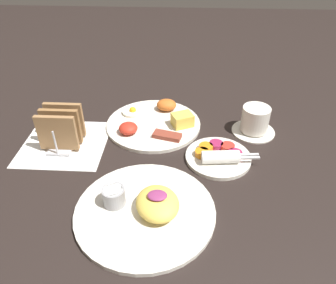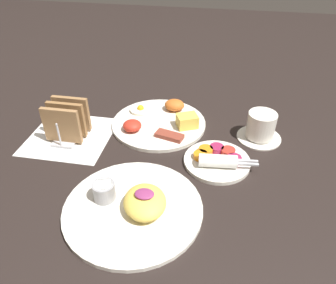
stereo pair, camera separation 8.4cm
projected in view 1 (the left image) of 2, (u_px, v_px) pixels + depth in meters
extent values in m
plane|color=black|center=(135.00, 156.00, 0.84)|extent=(3.00, 3.00, 0.00)
cube|color=white|center=(65.00, 143.00, 0.88)|extent=(0.22, 0.22, 0.00)
cylinder|color=silver|center=(154.00, 124.00, 0.95)|extent=(0.27, 0.27, 0.01)
cube|color=#E5C64C|center=(182.00, 120.00, 0.93)|extent=(0.07, 0.06, 0.04)
ellipsoid|color=#C66023|center=(167.00, 105.00, 1.00)|extent=(0.06, 0.05, 0.03)
cylinder|color=#F4EACC|center=(133.00, 112.00, 0.99)|extent=(0.06, 0.06, 0.01)
sphere|color=yellow|center=(133.00, 110.00, 0.99)|extent=(0.02, 0.02, 0.02)
ellipsoid|color=red|center=(128.00, 128.00, 0.90)|extent=(0.05, 0.05, 0.03)
cube|color=brown|center=(167.00, 136.00, 0.89)|extent=(0.08, 0.05, 0.01)
cylinder|color=silver|center=(218.00, 158.00, 0.82)|extent=(0.17, 0.17, 0.01)
cylinder|color=#99234C|center=(235.00, 154.00, 0.82)|extent=(0.04, 0.04, 0.01)
cylinder|color=red|center=(228.00, 147.00, 0.84)|extent=(0.04, 0.04, 0.01)
cylinder|color=#99234C|center=(216.00, 145.00, 0.85)|extent=(0.04, 0.04, 0.01)
cylinder|color=orange|center=(206.00, 148.00, 0.84)|extent=(0.04, 0.04, 0.01)
cylinder|color=orange|center=(202.00, 154.00, 0.82)|extent=(0.04, 0.04, 0.01)
cylinder|color=white|center=(220.00, 157.00, 0.79)|extent=(0.09, 0.04, 0.03)
cube|color=silver|center=(249.00, 155.00, 0.80)|extent=(0.05, 0.01, 0.00)
cube|color=silver|center=(250.00, 158.00, 0.79)|extent=(0.05, 0.01, 0.00)
cylinder|color=silver|center=(145.00, 211.00, 0.68)|extent=(0.29, 0.29, 0.01)
ellipsoid|color=#EAC651|center=(158.00, 203.00, 0.67)|extent=(0.12, 0.13, 0.04)
ellipsoid|color=#8C3366|center=(157.00, 195.00, 0.65)|extent=(0.04, 0.03, 0.01)
cylinder|color=#99999E|center=(114.00, 196.00, 0.68)|extent=(0.05, 0.05, 0.04)
cylinder|color=white|center=(113.00, 191.00, 0.67)|extent=(0.04, 0.04, 0.01)
cube|color=#B7B7BC|center=(65.00, 142.00, 0.88)|extent=(0.06, 0.12, 0.01)
cube|color=#966D44|center=(57.00, 133.00, 0.82)|extent=(0.10, 0.01, 0.10)
cube|color=olive|center=(61.00, 126.00, 0.85)|extent=(0.10, 0.01, 0.10)
cube|color=olive|center=(65.00, 119.00, 0.87)|extent=(0.10, 0.01, 0.10)
cylinder|color=#B7B7BC|center=(55.00, 143.00, 0.81)|extent=(0.01, 0.01, 0.07)
cylinder|color=#B7B7BC|center=(68.00, 120.00, 0.90)|extent=(0.01, 0.01, 0.07)
cylinder|color=silver|center=(253.00, 131.00, 0.93)|extent=(0.12, 0.12, 0.01)
cylinder|color=silver|center=(255.00, 119.00, 0.90)|extent=(0.08, 0.08, 0.07)
cylinder|color=#381E0F|center=(257.00, 110.00, 0.89)|extent=(0.06, 0.06, 0.01)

